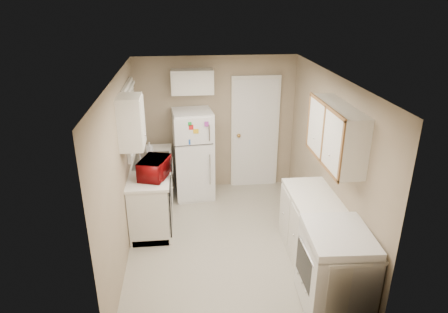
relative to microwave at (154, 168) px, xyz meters
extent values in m
plane|color=beige|center=(1.01, -0.43, -1.05)|extent=(3.80, 3.80, 0.00)
plane|color=white|center=(1.01, -0.43, 1.35)|extent=(3.80, 3.80, 0.00)
plane|color=gray|center=(-0.39, -0.43, 0.15)|extent=(3.80, 3.80, 0.00)
plane|color=gray|center=(2.41, -0.43, 0.15)|extent=(3.80, 3.80, 0.00)
plane|color=gray|center=(1.01, 1.47, 0.15)|extent=(2.80, 2.80, 0.00)
plane|color=gray|center=(1.01, -2.33, 0.15)|extent=(2.80, 2.80, 0.00)
cube|color=silver|center=(-0.09, 0.47, -0.60)|extent=(0.60, 1.80, 0.90)
cube|color=black|center=(0.20, -0.13, -0.56)|extent=(0.03, 0.58, 0.72)
cube|color=gray|center=(-0.09, 0.62, -0.19)|extent=(0.54, 0.74, 0.16)
imported|color=maroon|center=(0.00, 0.00, 0.00)|extent=(0.57, 0.42, 0.34)
imported|color=white|center=(-0.14, 0.99, -0.05)|extent=(0.10, 0.11, 0.18)
cube|color=silver|center=(-0.35, 0.62, 0.55)|extent=(0.10, 0.98, 1.08)
cube|color=silver|center=(-0.24, -0.21, 0.75)|extent=(0.30, 0.45, 0.70)
cube|color=white|center=(0.59, 1.11, -0.27)|extent=(0.70, 0.68, 1.56)
cube|color=silver|center=(0.61, 1.32, 0.95)|extent=(0.70, 0.30, 0.40)
cube|color=white|center=(1.71, 1.43, -0.03)|extent=(0.86, 0.06, 2.08)
cube|color=silver|center=(2.11, -1.23, -0.60)|extent=(0.60, 2.00, 0.90)
cube|color=white|center=(2.06, -1.80, -0.55)|extent=(0.72, 0.86, 1.01)
cube|color=silver|center=(2.26, -0.93, 0.75)|extent=(0.30, 1.20, 0.70)
camera|label=1|loc=(0.46, -5.28, 2.32)|focal=32.00mm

